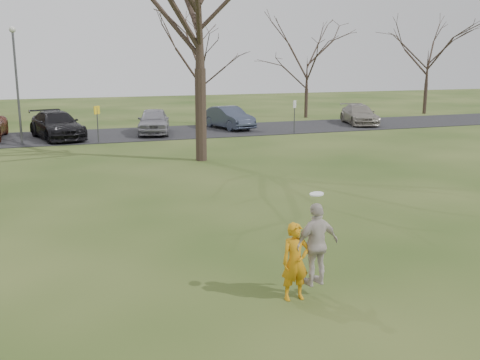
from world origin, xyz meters
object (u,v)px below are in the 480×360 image
player_defender (295,262)px  car_3 (57,125)px  lamp_post (16,71)px  car_4 (154,121)px  car_5 (229,118)px  catching_play (317,244)px  big_tree (199,3)px  car_7 (359,115)px

player_defender → car_3: car_3 is taller
player_defender → lamp_post: 23.63m
car_4 → car_5: car_4 is taller
catching_play → big_tree: size_ratio=0.14×
player_defender → car_7: player_defender is taller
car_3 → car_5: car_3 is taller
car_4 → lamp_post: (-7.64, -2.19, 3.14)m
player_defender → car_5: player_defender is taller
lamp_post → big_tree: bearing=-43.2°
car_4 → catching_play: 24.95m
lamp_post → car_3: bearing=45.8°
player_defender → catching_play: size_ratio=0.82×
car_3 → car_5: 10.98m
car_4 → big_tree: bearing=-75.1°
car_4 → car_7: bearing=13.4°
car_5 → catching_play: size_ratio=2.34×
car_3 → car_4: (5.74, 0.23, 0.01)m
car_3 → car_7: bearing=-13.3°
car_3 → big_tree: (6.10, -9.46, 6.18)m
lamp_post → catching_play: bearing=-75.0°
car_4 → car_7: (14.78, 0.15, -0.11)m
player_defender → lamp_post: size_ratio=0.25×
catching_play → car_5: bearing=75.3°
player_defender → big_tree: big_tree is taller
player_defender → catching_play: bearing=3.3°
player_defender → car_3: (-3.74, 24.68, 0.05)m
car_3 → catching_play: catching_play is taller
car_5 → big_tree: (-4.84, -10.52, 6.23)m
big_tree → car_7: bearing=34.3°
player_defender → car_5: bearing=76.3°
car_7 → lamp_post: size_ratio=0.75×
car_4 → lamp_post: bearing=-151.2°
lamp_post → big_tree: size_ratio=0.45×
catching_play → lamp_post: 23.69m
catching_play → big_tree: bearing=82.9°
car_4 → car_3: bearing=-164.9°
player_defender → lamp_post: lamp_post is taller
car_5 → catching_play: 26.60m
car_7 → car_4: bearing=-164.1°
lamp_post → car_4: bearing=16.0°
big_tree → car_4: bearing=92.1°
player_defender → car_3: bearing=100.5°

